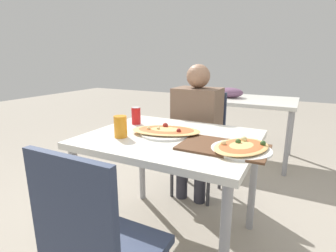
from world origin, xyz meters
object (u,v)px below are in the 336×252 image
object	(u,v)px
pizza_main	(166,131)
chair_near_camera	(98,247)
soda_can	(136,116)
dining_table	(171,148)
chair_far_seated	(201,139)
drink_glass	(121,127)
pizza_second	(241,147)
person_seated	(196,122)

from	to	relation	value
pizza_main	chair_near_camera	bearing A→B (deg)	-81.81
pizza_main	soda_can	world-z (taller)	soda_can
dining_table	chair_far_seated	size ratio (longest dim) A/B	1.13
pizza_main	soda_can	size ratio (longest dim) A/B	3.95
drink_glass	pizza_second	bearing A→B (deg)	7.24
dining_table	soda_can	distance (m)	0.42
pizza_second	soda_can	bearing A→B (deg)	164.25
dining_table	chair_far_seated	distance (m)	0.78
pizza_main	drink_glass	xyz separation A→B (m)	(-0.22, -0.19, 0.05)
pizza_main	chair_far_seated	bearing A→B (deg)	92.44
chair_far_seated	chair_near_camera	bearing A→B (deg)	95.41
pizza_second	person_seated	bearing A→B (deg)	126.60
pizza_main	soda_can	distance (m)	0.35
chair_near_camera	person_seated	size ratio (longest dim) A/B	0.79
person_seated	chair_far_seated	bearing A→B (deg)	-90.00
chair_far_seated	drink_glass	size ratio (longest dim) A/B	6.92
chair_near_camera	soda_can	xyz separation A→B (m)	(-0.43, 0.92, 0.30)
dining_table	chair_far_seated	world-z (taller)	chair_far_seated
dining_table	pizza_second	xyz separation A→B (m)	(0.45, -0.07, 0.10)
person_seated	pizza_main	size ratio (longest dim) A/B	2.37
chair_near_camera	soda_can	size ratio (longest dim) A/B	7.37
chair_far_seated	chair_near_camera	size ratio (longest dim) A/B	1.00
person_seated	pizza_main	distance (m)	0.62
chair_near_camera	person_seated	xyz separation A→B (m)	(-0.14, 1.40, 0.18)
chair_near_camera	pizza_main	bearing A→B (deg)	98.19
person_seated	pizza_second	distance (m)	0.89
person_seated	pizza_second	size ratio (longest dim) A/B	2.83
dining_table	pizza_main	bearing A→B (deg)	154.28
pizza_second	drink_glass	bearing A→B (deg)	-172.76
chair_far_seated	pizza_main	distance (m)	0.78
chair_far_seated	person_seated	size ratio (longest dim) A/B	0.79
drink_glass	person_seated	bearing A→B (deg)	77.02
soda_can	pizza_second	bearing A→B (deg)	-15.75
drink_glass	chair_far_seated	bearing A→B (deg)	78.65
chair_near_camera	pizza_main	distance (m)	0.83
chair_near_camera	chair_far_seated	bearing A→B (deg)	95.41
dining_table	chair_near_camera	size ratio (longest dim) A/B	1.13
chair_near_camera	pizza_main	xyz separation A→B (m)	(-0.11, 0.78, 0.26)
chair_far_seated	drink_glass	world-z (taller)	chair_far_seated
dining_table	soda_can	size ratio (longest dim) A/B	8.33
pizza_second	chair_near_camera	bearing A→B (deg)	-119.30
dining_table	person_seated	size ratio (longest dim) A/B	0.89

